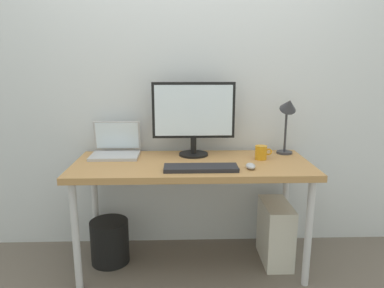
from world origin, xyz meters
The scene contains 11 objects.
ground_plane centered at (0.00, 0.00, 0.00)m, with size 6.00×6.00×0.00m, color #665B51.
back_wall centered at (0.00, 0.37, 1.30)m, with size 4.40×0.04×2.60m, color silver.
desk centered at (0.00, 0.00, 0.66)m, with size 1.51×0.62×0.73m.
monitor centered at (0.02, 0.18, 1.01)m, with size 0.55×0.20×0.50m.
laptop centered at (-0.52, 0.19, 0.79)m, with size 0.32×0.26×0.23m.
desk_lamp centered at (0.66, 0.18, 1.02)m, with size 0.11×0.16×0.41m.
keyboard centered at (0.05, -0.17, 0.74)m, with size 0.44×0.14×0.02m, color #232328.
mouse centered at (0.35, -0.16, 0.74)m, with size 0.06×0.09×0.03m, color #B2B2B7.
coffee_mug centered at (0.46, 0.06, 0.77)m, with size 0.11×0.08×0.09m.
computer_tower centered at (0.58, 0.04, 0.21)m, with size 0.18×0.36×0.42m, color silver.
wastebasket centered at (-0.56, 0.06, 0.15)m, with size 0.26×0.26×0.30m, color black.
Camera 1 is at (-0.07, -2.20, 1.35)m, focal length 33.31 mm.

